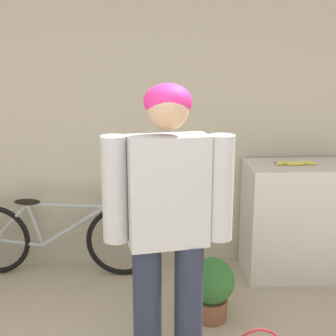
{
  "coord_description": "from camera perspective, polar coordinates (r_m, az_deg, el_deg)",
  "views": [
    {
      "loc": [
        0.18,
        -1.28,
        1.85
      ],
      "look_at": [
        0.3,
        1.12,
        1.25
      ],
      "focal_mm": 50.0,
      "sensor_mm": 36.0,
      "label": 1
    }
  ],
  "objects": [
    {
      "name": "wall_back",
      "position": [
        4.0,
        -5.4,
        5.98
      ],
      "size": [
        8.0,
        0.07,
        2.6
      ],
      "color": "#B7AD99",
      "rests_on": "ground_plane"
    },
    {
      "name": "bicycle",
      "position": [
        4.09,
        -13.3,
        -8.26
      ],
      "size": [
        1.7,
        0.46,
        0.68
      ],
      "rotation": [
        0.0,
        0.0,
        -0.08
      ],
      "color": "black",
      "rests_on": "ground_plane"
    },
    {
      "name": "side_shelf",
      "position": [
        4.1,
        15.4,
        -6.1
      ],
      "size": [
        0.86,
        0.51,
        0.96
      ],
      "color": "beige",
      "rests_on": "ground_plane"
    },
    {
      "name": "person",
      "position": [
        2.57,
        -0.0,
        -6.1
      ],
      "size": [
        0.71,
        0.26,
        1.7
      ],
      "rotation": [
        0.0,
        0.0,
        0.18
      ],
      "color": "#23283D",
      "rests_on": "ground_plane"
    },
    {
      "name": "banana",
      "position": [
        3.92,
        15.24,
        0.57
      ],
      "size": [
        0.35,
        0.09,
        0.03
      ],
      "color": "#EAD64C",
      "rests_on": "side_shelf"
    },
    {
      "name": "potted_plant",
      "position": [
        3.4,
        5.3,
        -14.17
      ],
      "size": [
        0.33,
        0.33,
        0.46
      ],
      "color": "brown",
      "rests_on": "ground_plane"
    }
  ]
}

